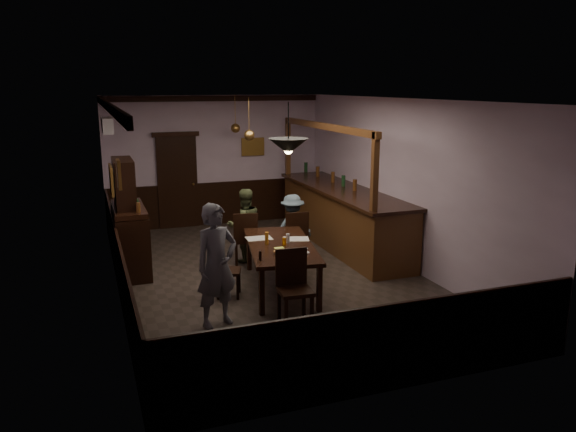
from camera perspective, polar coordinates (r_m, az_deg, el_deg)
name	(u,v)px	position (r m, az deg, el deg)	size (l,w,h in m)	color
room	(269,191)	(9.37, -1.99, 2.56)	(5.01, 8.01, 3.01)	#2D2621
dining_table	(281,248)	(8.97, -0.77, -3.27)	(1.40, 2.35, 0.75)	black
chair_far_left	(246,237)	(10.17, -4.32, -2.11)	(0.53, 0.53, 1.00)	black
chair_far_right	(295,235)	(10.29, 0.76, -1.93)	(0.46, 0.46, 0.99)	black
chair_near	(293,283)	(7.77, 0.56, -6.83)	(0.48, 0.48, 1.03)	black
chair_side	(223,267)	(8.77, -6.57, -5.15)	(0.48, 0.48, 0.87)	black
person_standing	(217,265)	(7.65, -7.26, -5.01)	(0.62, 0.41, 1.71)	slate
person_seated_left	(245,225)	(10.41, -4.44, -0.96)	(0.67, 0.52, 1.38)	#485231
person_seated_right	(292,227)	(10.53, 0.45, -1.13)	(0.80, 0.46, 1.24)	slate
newspaper_left	(259,238)	(9.28, -2.96, -2.28)	(0.42, 0.30, 0.01)	silver
newspaper_right	(296,239)	(9.23, 0.81, -2.35)	(0.42, 0.30, 0.01)	silver
napkin	(280,248)	(8.72, -0.86, -3.30)	(0.15, 0.15, 0.00)	#EBF55A
saucer	(304,253)	(8.49, 1.69, -3.73)	(0.15, 0.15, 0.01)	white
coffee_cup	(305,250)	(8.45, 1.79, -3.51)	(0.08, 0.08, 0.07)	white
pastry_plate	(284,255)	(8.39, -0.43, -3.94)	(0.22, 0.22, 0.01)	white
pastry_ring_a	(277,252)	(8.44, -1.09, -3.64)	(0.13, 0.13, 0.04)	#C68C47
pastry_ring_b	(286,252)	(8.41, -0.24, -3.69)	(0.13, 0.13, 0.04)	#C68C47
soda_can	(284,242)	(8.88, -0.38, -2.61)	(0.07, 0.07, 0.12)	orange
beer_glass	(267,238)	(8.92, -2.18, -2.28)	(0.06, 0.06, 0.20)	#BF721E
water_glass	(288,238)	(9.00, -0.01, -2.28)	(0.06, 0.06, 0.15)	silver
pepper_mill	(260,255)	(8.14, -2.84, -4.03)	(0.04, 0.04, 0.14)	black
sideboard	(129,228)	(10.15, -15.84, -1.13)	(0.54, 1.51, 2.00)	black
bar_counter	(342,216)	(11.46, 5.53, 0.04)	(1.04, 4.46, 2.50)	#502A15
door_back	(178,183)	(13.04, -11.16, 3.35)	(0.90, 0.06, 2.10)	black
ac_unit	(107,125)	(11.70, -17.89, 8.77)	(0.20, 0.85, 0.30)	white
picture_left_small	(119,174)	(7.25, -16.80, 4.08)	(0.04, 0.28, 0.36)	olive
picture_left_large	(111,180)	(9.69, -17.51, 3.52)	(0.04, 0.62, 0.48)	olive
picture_back	(253,147)	(13.34, -3.60, 7.04)	(0.55, 0.04, 0.42)	olive
pendant_iron	(288,146)	(7.86, 0.04, 7.09)	(0.56, 0.56, 0.72)	black
pendant_brass_mid	(249,135)	(10.68, -3.96, 8.18)	(0.20, 0.20, 0.81)	#BF8C3F
pendant_brass_far	(235,128)	(12.44, -5.36, 8.86)	(0.20, 0.20, 0.81)	#BF8C3F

